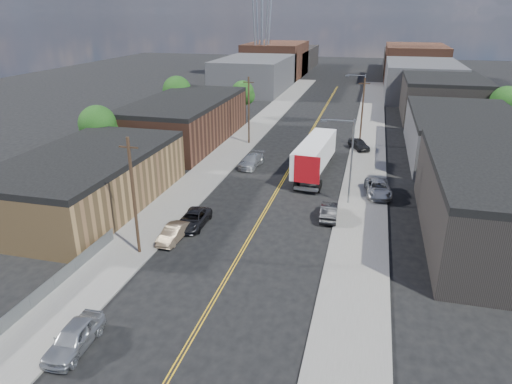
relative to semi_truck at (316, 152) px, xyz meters
The scene contains 32 objects.
ground 25.50m from the semi_truck, 97.48° to the left, with size 260.00×260.00×0.00m, color black.
centerline 10.97m from the semi_truck, 108.01° to the left, with size 0.32×120.00×0.01m, color gold.
sidewalk_left 16.52m from the semi_truck, 141.57° to the left, with size 5.00×140.00×0.15m, color slate.
sidewalk_right 12.14m from the semi_truck, 58.62° to the left, with size 5.00×140.00×0.15m, color slate.
warehouse_tan 27.16m from the semi_truck, 141.67° to the right, with size 12.00×22.00×5.60m.
warehouse_brown 23.20m from the semi_truck, 156.73° to the left, with size 12.00×26.00×6.60m.
industrial_right_b 21.78m from the semi_truck, 30.83° to the left, with size 14.00×24.00×6.10m.
industrial_right_c 41.62m from the semi_truck, 63.29° to the left, with size 14.00×22.00×7.60m.
skyline_left_a 64.53m from the semi_truck, 111.17° to the left, with size 16.00×30.00×8.00m, color #3E3E41.
skyline_right_a 62.45m from the semi_truck, 74.49° to the left, with size 16.00×30.00×8.00m, color #3E3E41.
skyline_left_b 88.33m from the semi_truck, 105.30° to the left, with size 16.00×26.00×10.00m, color #4B2A1E.
skyline_right_b 86.82m from the semi_truck, 78.91° to the left, with size 16.00×26.00×10.00m, color #4B2A1E.
skyline_left_c 107.72m from the semi_truck, 102.49° to the left, with size 16.00×40.00×7.00m, color black.
skyline_right_c 106.48m from the semi_truck, 80.98° to the left, with size 16.00×40.00×7.00m, color black.
streetlight_near 11.10m from the semi_truck, 66.42° to the right, with size 3.39×0.25×9.00m.
streetlight_far 25.68m from the semi_truck, 80.32° to the left, with size 3.39×0.25×9.00m.
utility_pole_left_near 27.50m from the semi_truck, 114.85° to the right, with size 1.60×0.26×10.00m.
utility_pole_left_far 15.58m from the semi_truck, 138.55° to the left, with size 1.60×0.26×10.00m.
utility_pole_right 14.29m from the semi_truck, 69.59° to the left, with size 1.60×0.26×10.00m.
chainlink_fence 34.71m from the semi_truck, 115.28° to the right, with size 0.05×16.00×1.22m.
tree_left_near 27.80m from the semi_truck, 169.93° to the right, with size 4.85×4.76×7.91m.
tree_left_mid 34.02m from the semi_truck, 143.50° to the left, with size 5.10×5.04×8.37m.
tree_left_far 32.24m from the semi_truck, 122.41° to the left, with size 4.35×4.20×6.97m.
tree_right_far 36.83m from the semi_truck, 43.24° to the left, with size 4.85×4.76×7.91m.
semi_truck is the anchor object (origin of this frame).
car_left_a 37.62m from the semi_truck, 104.96° to the right, with size 1.90×4.72×1.61m, color #AEB1B4.
car_left_b 24.12m from the semi_truck, 113.79° to the right, with size 1.46×4.18×1.38m, color #79654F.
car_left_c 20.98m from the semi_truck, 115.69° to the right, with size 2.32×5.02×1.40m, color black.
car_left_d 8.49m from the semi_truck, behind, with size 2.17×5.33×1.55m, color #A9ADAF.
car_right_oncoming 14.41m from the semi_truck, 77.46° to the right, with size 1.58×4.53×1.49m, color black.
car_right_lot_a 10.40m from the semi_truck, 41.68° to the right, with size 2.57×5.57×1.55m, color #9EA0A3.
car_right_lot_c 11.85m from the semi_truck, 65.35° to the left, with size 1.79×4.46×1.52m, color black.
Camera 1 is at (9.54, -20.08, 18.87)m, focal length 32.00 mm.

